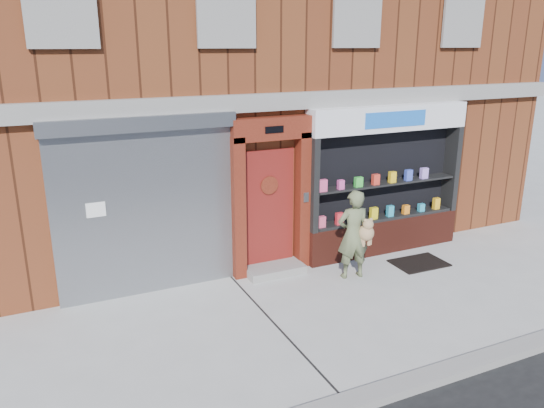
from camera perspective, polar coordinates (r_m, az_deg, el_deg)
ground at (r=9.03m, az=9.36°, el=-10.55°), size 80.00×80.00×0.00m
curb at (r=7.58m, az=18.86°, el=-16.56°), size 60.00×0.30×0.12m
building at (r=13.38m, az=-4.83°, el=16.26°), size 12.00×8.16×8.00m
shutter_bay at (r=8.97m, az=-13.48°, el=0.85°), size 3.10×0.30×3.04m
red_door_bay at (r=9.65m, az=-0.12°, el=0.82°), size 1.52×0.58×2.90m
pharmacy_bay at (r=10.88m, az=12.01°, el=1.84°), size 3.50×0.41×3.00m
woman at (r=9.68m, az=8.83°, el=-3.22°), size 0.69×0.48×1.65m
doormat at (r=10.81m, az=15.54°, el=-6.13°), size 1.04×0.74×0.03m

